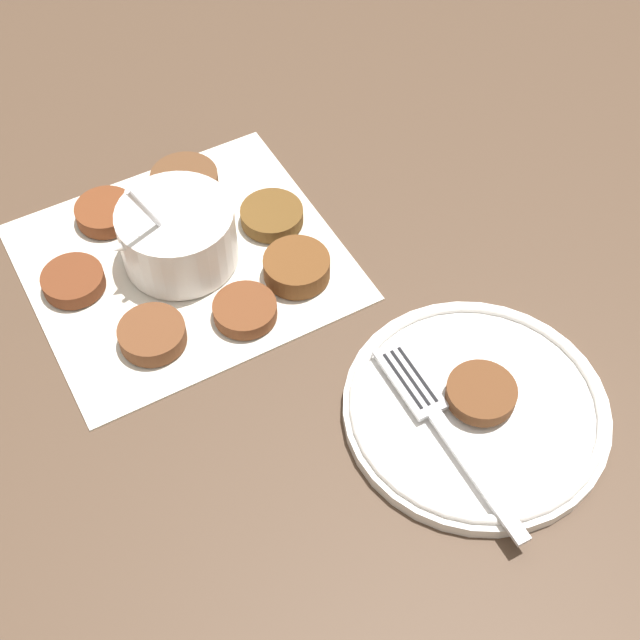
{
  "coord_description": "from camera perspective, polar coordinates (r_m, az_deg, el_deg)",
  "views": [
    {
      "loc": [
        0.25,
        0.54,
        0.64
      ],
      "look_at": [
        -0.03,
        0.16,
        0.02
      ],
      "focal_mm": 50.0,
      "sensor_mm": 36.0,
      "label": 1
    }
  ],
  "objects": [
    {
      "name": "ground_plane",
      "position": [
        0.87,
        -8.0,
        5.11
      ],
      "size": [
        4.0,
        4.0,
        0.0
      ],
      "primitive_type": "plane",
      "color": "#4C3828"
    },
    {
      "name": "napkin",
      "position": [
        0.85,
        -8.71,
        3.72
      ],
      "size": [
        0.32,
        0.3,
        0.0
      ],
      "color": "silver",
      "rests_on": "ground_plane"
    },
    {
      "name": "sauce_bowl",
      "position": [
        0.83,
        -9.1,
        5.22
      ],
      "size": [
        0.12,
        0.11,
        0.12
      ],
      "color": "white",
      "rests_on": "napkin"
    },
    {
      "name": "fritter_0",
      "position": [
        0.87,
        -3.1,
        6.7
      ],
      "size": [
        0.06,
        0.06,
        0.01
      ],
      "color": "brown",
      "rests_on": "napkin"
    },
    {
      "name": "fritter_1",
      "position": [
        0.82,
        -1.5,
        3.4
      ],
      "size": [
        0.06,
        0.06,
        0.02
      ],
      "color": "brown",
      "rests_on": "napkin"
    },
    {
      "name": "fritter_2",
      "position": [
        0.92,
        -8.68,
        8.9
      ],
      "size": [
        0.07,
        0.07,
        0.01
      ],
      "color": "brown",
      "rests_on": "napkin"
    },
    {
      "name": "fritter_3",
      "position": [
        0.79,
        -10.69,
        -0.92
      ],
      "size": [
        0.06,
        0.06,
        0.02
      ],
      "color": "brown",
      "rests_on": "napkin"
    },
    {
      "name": "fritter_4",
      "position": [
        0.84,
        -15.51,
        2.44
      ],
      "size": [
        0.06,
        0.06,
        0.01
      ],
      "color": "brown",
      "rests_on": "napkin"
    },
    {
      "name": "fritter_5",
      "position": [
        0.79,
        -4.83,
        0.64
      ],
      "size": [
        0.06,
        0.06,
        0.01
      ],
      "color": "brown",
      "rests_on": "napkin"
    },
    {
      "name": "fritter_6",
      "position": [
        0.89,
        -13.56,
        6.71
      ],
      "size": [
        0.06,
        0.06,
        0.02
      ],
      "color": "brown",
      "rests_on": "napkin"
    },
    {
      "name": "serving_plate",
      "position": [
        0.75,
        9.95,
        -5.58
      ],
      "size": [
        0.22,
        0.22,
        0.02
      ],
      "color": "white",
      "rests_on": "ground_plane"
    },
    {
      "name": "fritter_on_plate",
      "position": [
        0.74,
        10.28,
        -4.61
      ],
      "size": [
        0.06,
        0.06,
        0.01
      ],
      "color": "brown",
      "rests_on": "serving_plate"
    },
    {
      "name": "fork",
      "position": [
        0.73,
        7.39,
        -6.06
      ],
      "size": [
        0.05,
        0.2,
        0.0
      ],
      "color": "silver",
      "rests_on": "serving_plate"
    }
  ]
}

